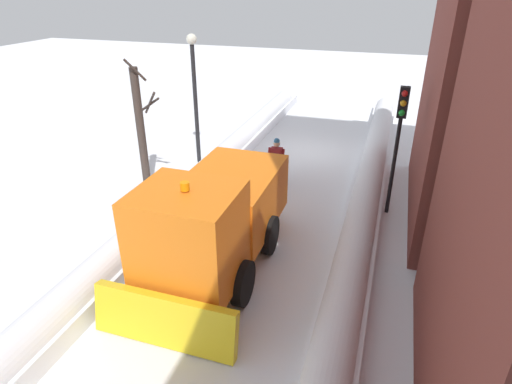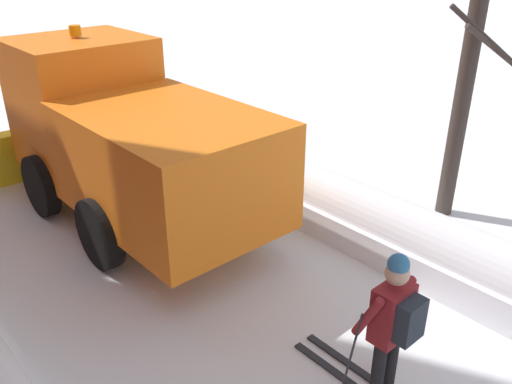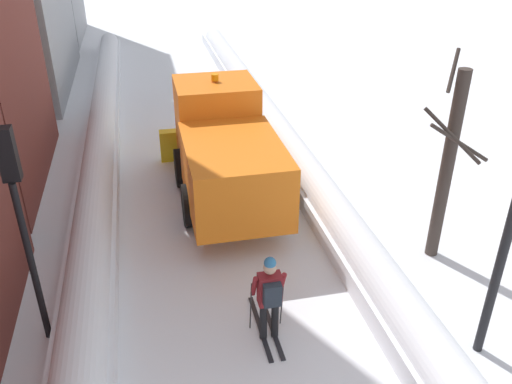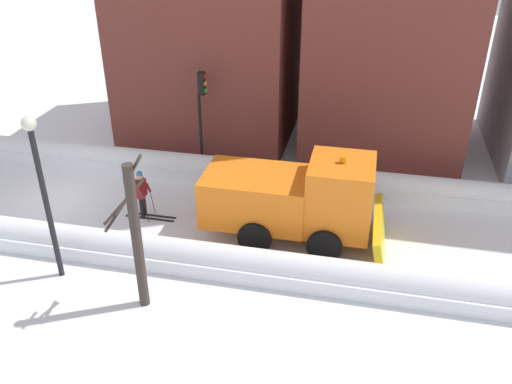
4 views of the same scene
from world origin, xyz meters
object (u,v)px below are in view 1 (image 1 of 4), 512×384
Objects in this scene: skier at (276,159)px; traffic_light_pole at (399,128)px; bare_tree_near at (141,130)px; plow_truck at (214,219)px; street_lamp at (194,84)px.

traffic_light_pole reaches higher than skier.
traffic_light_pole is 8.43m from bare_tree_near.
skier is 0.39× the size of bare_tree_near.
street_lamp is (3.54, -6.57, 1.75)m from plow_truck.
street_lamp is at bearing -15.65° from traffic_light_pole.
traffic_light_pole reaches higher than plow_truck.
skier is at bearing -14.31° from traffic_light_pole.
traffic_light_pole is (-4.16, -4.41, 1.44)m from plow_truck.
skier is 4.42m from street_lamp.
traffic_light_pole is at bearing 164.35° from street_lamp.
traffic_light_pole is (-4.04, 1.03, 1.91)m from skier.
plow_truck is 6.23m from traffic_light_pole.
bare_tree_near is at bearing 5.39° from traffic_light_pole.
plow_truck is at bearing 118.30° from street_lamp.
traffic_light_pole is 0.88× the size of bare_tree_near.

